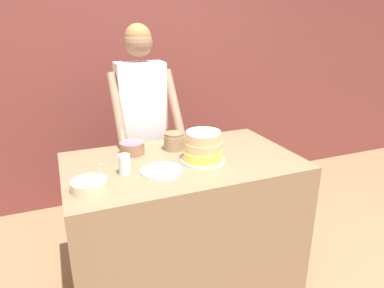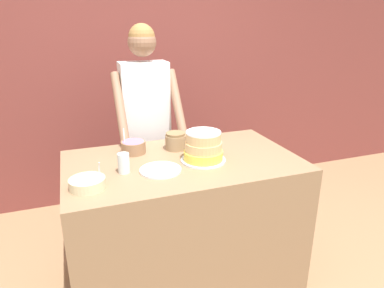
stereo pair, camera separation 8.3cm
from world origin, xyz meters
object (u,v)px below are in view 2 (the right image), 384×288
(stoneware_jar, at_px, (176,141))
(cake, at_px, (203,147))
(person_baker, at_px, (146,113))
(drinking_glass, at_px, (124,163))
(frosting_bowl_purple, at_px, (133,147))
(frosting_bowl_white, at_px, (87,183))
(ceramic_plate, at_px, (160,170))

(stoneware_jar, bearing_deg, cake, -69.26)
(person_baker, height_order, drinking_glass, person_baker)
(person_baker, xyz_separation_m, drinking_glass, (-0.30, -0.74, -0.09))
(person_baker, relative_size, stoneware_jar, 12.30)
(person_baker, bearing_deg, cake, -74.08)
(frosting_bowl_purple, bearing_deg, frosting_bowl_white, -126.88)
(cake, distance_m, drinking_glass, 0.51)
(person_baker, xyz_separation_m, frosting_bowl_purple, (-0.19, -0.44, -0.11))
(cake, relative_size, drinking_glass, 2.41)
(frosting_bowl_white, height_order, stoneware_jar, frosting_bowl_white)
(person_baker, height_order, stoneware_jar, person_baker)
(person_baker, height_order, cake, person_baker)
(frosting_bowl_purple, relative_size, ceramic_plate, 0.68)
(ceramic_plate, bearing_deg, person_baker, 83.41)
(person_baker, xyz_separation_m, stoneware_jar, (0.11, -0.46, -0.10))
(ceramic_plate, bearing_deg, drinking_glass, 166.21)
(drinking_glass, height_order, stoneware_jar, same)
(cake, xyz_separation_m, frosting_bowl_white, (-0.72, -0.15, -0.06))
(frosting_bowl_purple, bearing_deg, stoneware_jar, -4.21)
(cake, bearing_deg, person_baker, 105.92)
(ceramic_plate, xyz_separation_m, stoneware_jar, (0.20, 0.33, 0.05))
(person_baker, relative_size, cake, 6.17)
(frosting_bowl_purple, height_order, ceramic_plate, frosting_bowl_purple)
(ceramic_plate, height_order, stoneware_jar, stoneware_jar)
(frosting_bowl_purple, bearing_deg, person_baker, 67.06)
(person_baker, distance_m, cake, 0.76)
(drinking_glass, bearing_deg, frosting_bowl_white, -147.28)
(person_baker, distance_m, stoneware_jar, 0.48)
(stoneware_jar, bearing_deg, person_baker, 103.01)
(ceramic_plate, bearing_deg, stoneware_jar, 59.03)
(drinking_glass, relative_size, ceramic_plate, 0.48)
(frosting_bowl_white, distance_m, ceramic_plate, 0.43)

